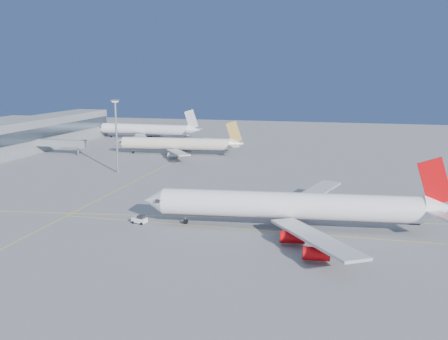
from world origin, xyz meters
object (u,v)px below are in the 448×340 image
at_px(airliner_etihad, 179,144).
at_px(light_mast, 116,130).
at_px(pushback_tug, 140,220).
at_px(airliner_virgin, 295,207).
at_px(airliner_third, 147,130).

height_order(airliner_etihad, light_mast, light_mast).
bearing_deg(pushback_tug, airliner_etihad, 117.45).
distance_m(airliner_virgin, airliner_third, 172.37).
relative_size(airliner_etihad, airliner_third, 0.95).
height_order(airliner_etihad, airliner_third, airliner_third).
relative_size(airliner_etihad, pushback_tug, 14.95).
bearing_deg(airliner_virgin, airliner_etihad, 116.76).
xyz_separation_m(airliner_etihad, light_mast, (-8.15, -44.61, 10.89)).
bearing_deg(airliner_etihad, airliner_third, 120.83).
bearing_deg(pushback_tug, airliner_third, 125.51).
relative_size(airliner_third, pushback_tug, 15.73).
height_order(pushback_tug, light_mast, light_mast).
distance_m(airliner_virgin, light_mast, 87.06).
bearing_deg(airliner_third, airliner_virgin, -53.88).
bearing_deg(pushback_tug, airliner_virgin, 21.05).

